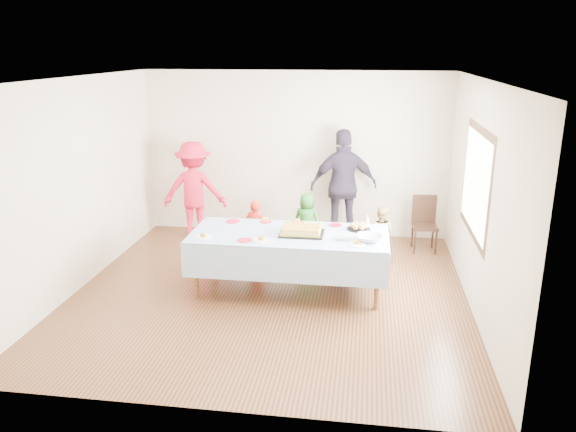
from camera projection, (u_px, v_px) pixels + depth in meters
The scene contains 22 objects.
ground at pixel (270, 292), 7.28m from camera, with size 5.00×5.00×0.00m, color #432313.
room_walls at pixel (273, 158), 6.76m from camera, with size 5.04×5.04×2.72m.
party_table at pixel (289, 237), 7.14m from camera, with size 2.50×1.10×0.78m.
birthday_cake at pixel (302, 231), 7.09m from camera, with size 0.55×0.42×0.10m.
rolls_tray at pixel (359, 227), 7.27m from camera, with size 0.30×0.30×0.09m.
punch_bowl at pixel (369, 238), 6.83m from camera, with size 0.32×0.32×0.08m, color silver.
party_hat at pixel (367, 220), 7.41m from camera, with size 0.10×0.10×0.17m, color white.
fork_pile at pixel (340, 238), 6.87m from camera, with size 0.24×0.18×0.07m, color white, non-canonical shape.
plate_red_far_a at pixel (233, 221), 7.60m from camera, with size 0.19×0.19×0.01m, color red.
plate_red_far_b at pixel (266, 222), 7.59m from camera, with size 0.16×0.16×0.01m, color red.
plate_red_far_c at pixel (297, 223), 7.53m from camera, with size 0.18×0.18×0.01m, color red.
plate_red_far_d at pixel (335, 225), 7.44m from camera, with size 0.17×0.17×0.01m, color red.
plate_red_near at pixel (244, 240), 6.85m from camera, with size 0.18×0.18×0.01m, color red.
plate_white_left at pixel (203, 237), 6.96m from camera, with size 0.21×0.21×0.01m, color white.
plate_white_mid at pixel (261, 240), 6.85m from camera, with size 0.21×0.21×0.01m, color white.
plate_white_right at pixel (356, 244), 6.72m from camera, with size 0.22×0.22×0.01m, color white.
dining_chair at pixel (424, 220), 8.69m from camera, with size 0.39×0.39×0.86m.
toddler_left at pixel (256, 229), 8.34m from camera, with size 0.33×0.22×0.90m, color red.
toddler_mid at pixel (307, 221), 8.73m from camera, with size 0.44×0.29×0.90m, color #2B7828.
toddler_right at pixel (381, 234), 8.25m from camera, with size 0.40×0.32×0.83m, color tan.
adult_left at pixel (194, 190), 9.19m from camera, with size 1.03×0.59×1.60m, color red.
adult_right at pixel (344, 186), 8.98m from camera, with size 1.07×0.45×1.83m, color #322B3B.
Camera 1 is at (1.18, -6.58, 3.05)m, focal length 35.00 mm.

